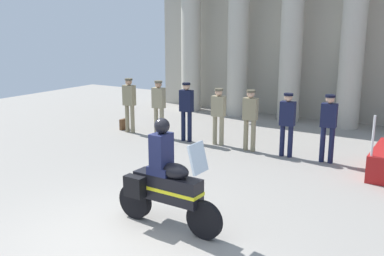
{
  "coord_description": "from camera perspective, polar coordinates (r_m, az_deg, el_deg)",
  "views": [
    {
      "loc": [
        4.42,
        -4.81,
        3.36
      ],
      "look_at": [
        -0.6,
        3.38,
        1.11
      ],
      "focal_mm": 40.87,
      "sensor_mm": 36.0,
      "label": 1
    }
  ],
  "objects": [
    {
      "name": "officer_in_row_5",
      "position": [
        11.58,
        12.33,
        1.07
      ],
      "size": [
        0.39,
        0.25,
        1.68
      ],
      "rotation": [
        0.0,
        0.0,
        3.21
      ],
      "color": "#141938",
      "rests_on": "ground_plane"
    },
    {
      "name": "officer_in_row_3",
      "position": [
        12.48,
        3.48,
        2.11
      ],
      "size": [
        0.39,
        0.25,
        1.64
      ],
      "rotation": [
        0.0,
        0.0,
        3.21
      ],
      "color": "gray",
      "rests_on": "ground_plane"
    },
    {
      "name": "officer_in_row_6",
      "position": [
        11.32,
        17.38,
        0.64
      ],
      "size": [
        0.39,
        0.25,
        1.72
      ],
      "rotation": [
        0.0,
        0.0,
        3.21
      ],
      "color": "#141938",
      "rests_on": "ground_plane"
    },
    {
      "name": "officer_in_row_2",
      "position": [
        12.85,
        -0.74,
        2.76
      ],
      "size": [
        0.39,
        0.25,
        1.75
      ],
      "rotation": [
        0.0,
        0.0,
        3.21
      ],
      "color": "black",
      "rests_on": "ground_plane"
    },
    {
      "name": "officer_in_row_4",
      "position": [
        11.93,
        7.6,
        1.65
      ],
      "size": [
        0.39,
        0.25,
        1.69
      ],
      "rotation": [
        0.0,
        0.0,
        3.21
      ],
      "color": "#847A5B",
      "rests_on": "ground_plane"
    },
    {
      "name": "colonnade_backdrop",
      "position": [
        16.37,
        13.54,
        13.33
      ],
      "size": [
        11.95,
        1.63,
        6.48
      ],
      "color": "#A49F91",
      "rests_on": "ground_plane"
    },
    {
      "name": "officer_in_row_0",
      "position": [
        14.06,
        -8.19,
        3.53
      ],
      "size": [
        0.39,
        0.25,
        1.75
      ],
      "rotation": [
        0.0,
        0.0,
        3.21
      ],
      "color": "#847A5B",
      "rests_on": "ground_plane"
    },
    {
      "name": "ground_plane",
      "position": [
        7.35,
        -10.12,
        -14.25
      ],
      "size": [
        28.0,
        28.0,
        0.0
      ],
      "primitive_type": "plane",
      "color": "gray"
    },
    {
      "name": "motorcycle_with_rider",
      "position": [
        7.4,
        -3.65,
        -7.13
      ],
      "size": [
        2.09,
        0.71,
        1.9
      ],
      "rotation": [
        0.0,
        0.0,
        -0.03
      ],
      "color": "black",
      "rests_on": "ground_plane"
    },
    {
      "name": "briefcase_on_ground",
      "position": [
        14.66,
        -8.91,
        0.5
      ],
      "size": [
        0.1,
        0.32,
        0.36
      ],
      "primitive_type": "cube",
      "color": "brown",
      "rests_on": "ground_plane"
    },
    {
      "name": "officer_in_row_1",
      "position": [
        13.47,
        -4.37,
        3.17
      ],
      "size": [
        0.39,
        0.25,
        1.74
      ],
      "rotation": [
        0.0,
        0.0,
        3.21
      ],
      "color": "gray",
      "rests_on": "ground_plane"
    }
  ]
}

